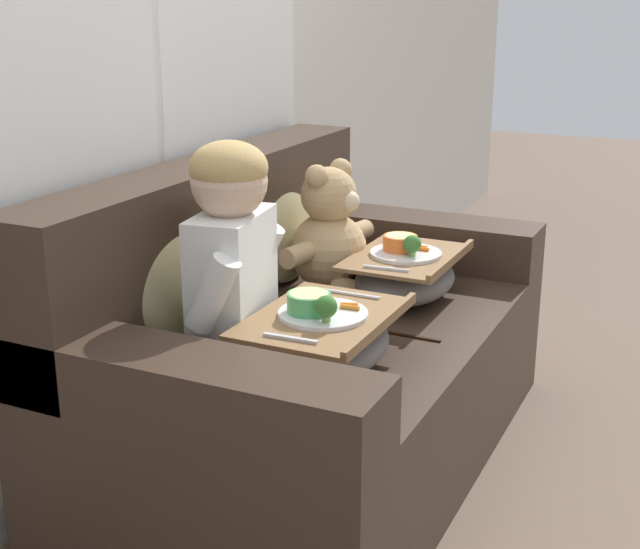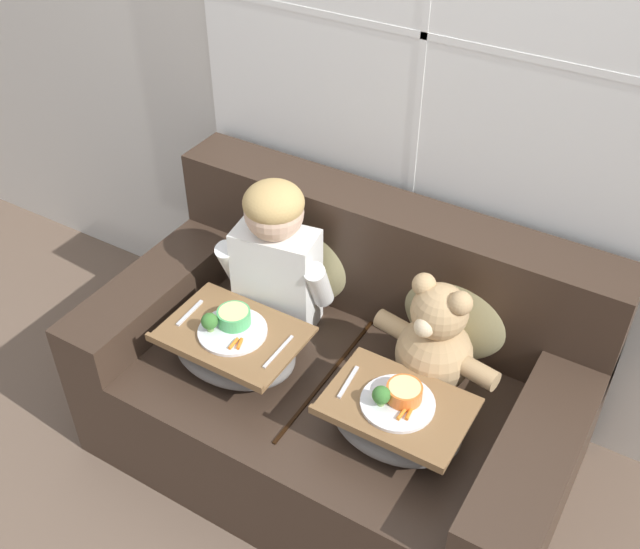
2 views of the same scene
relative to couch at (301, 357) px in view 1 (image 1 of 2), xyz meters
The scene contains 9 objects.
ground_plane 0.34m from the couch, 90.00° to the right, with size 14.00×14.00×0.00m, color brown.
wall_back_with_window 1.11m from the couch, 90.00° to the left, with size 8.00×0.08×2.60m.
couch is the anchor object (origin of this frame).
throw_pillow_behind_child 0.51m from the couch, 142.87° to the left, with size 0.42×0.20×0.44m.
throw_pillow_behind_teddy 0.51m from the couch, 37.13° to the left, with size 0.40×0.19×0.42m.
child_figure 0.55m from the couch, behind, with size 0.43×0.23×0.59m.
teddy_bear 0.44m from the couch, ahead, with size 0.47×0.33×0.43m.
lap_tray_child 0.44m from the couch, 144.34° to the right, with size 0.47×0.34×0.23m.
lap_tray_teddy 0.44m from the couch, 35.80° to the right, with size 0.44×0.32×0.23m.
Camera 1 is at (-2.28, -1.09, 1.41)m, focal length 50.00 mm.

